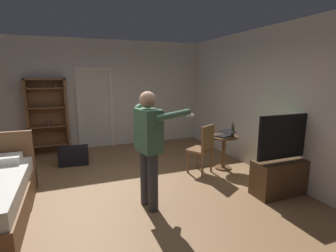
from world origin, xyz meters
name	(u,v)px	position (x,y,z in m)	size (l,w,h in m)	color
ground_plane	(121,197)	(0.00, 0.00, 0.00)	(6.94, 6.94, 0.00)	olive
wall_back	(96,94)	(0.00, 3.21, 1.42)	(6.02, 0.12, 2.84)	silver
wall_right	(271,102)	(2.95, 0.00, 1.42)	(0.12, 6.55, 2.84)	silver
doorway_frame	(95,102)	(-0.05, 3.13, 1.22)	(0.93, 0.08, 2.13)	white
bookshelf	(48,114)	(-1.19, 2.99, 1.00)	(0.93, 0.32, 1.86)	brown
tv_flatscreen	(286,170)	(2.59, -0.83, 0.40)	(1.23, 0.40, 1.34)	#4C331E
side_table	(224,147)	(2.26, 0.50, 0.46)	(0.56, 0.56, 0.70)	brown
laptop	(225,134)	(2.24, 0.46, 0.75)	(0.42, 0.42, 0.15)	black
bottle_on_table	(233,131)	(2.40, 0.42, 0.82)	(0.06, 0.06, 0.29)	#373927
wooden_chair	(203,147)	(1.73, 0.42, 0.54)	(0.57, 0.57, 0.99)	brown
person_blue_shirt	(149,142)	(0.35, -0.46, 1.01)	(0.80, 0.61, 1.73)	#333338
suitcase_dark	(74,156)	(-0.68, 1.87, 0.20)	(0.61, 0.29, 0.41)	black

